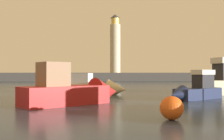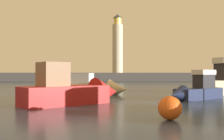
# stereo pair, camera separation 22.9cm
# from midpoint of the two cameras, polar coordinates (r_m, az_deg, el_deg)

# --- Properties ---
(ground_plane) EXTENTS (220.00, 220.00, 0.00)m
(ground_plane) POSITION_cam_midpoint_polar(r_m,az_deg,el_deg) (35.72, -0.99, -3.97)
(ground_plane) COLOR #2D3D51
(breakwater) EXTENTS (72.17, 5.50, 2.17)m
(breakwater) POSITION_cam_midpoint_polar(r_m,az_deg,el_deg) (69.65, -2.36, -1.48)
(breakwater) COLOR #423F3D
(breakwater) RESTS_ON ground_plane
(lighthouse) EXTENTS (2.74, 2.74, 15.60)m
(lighthouse) POSITION_cam_midpoint_polar(r_m,az_deg,el_deg) (70.23, 0.60, 5.45)
(lighthouse) COLOR beige
(lighthouse) RESTS_ON breakwater
(motorboat_0) EXTENTS (6.78, 4.25, 2.42)m
(motorboat_0) POSITION_cam_midpoint_polar(r_m,az_deg,el_deg) (25.38, -3.95, -3.81)
(motorboat_0) COLOR beige
(motorboat_0) RESTS_ON ground_plane
(motorboat_1) EXTENTS (7.11, 5.95, 3.11)m
(motorboat_1) POSITION_cam_midpoint_polar(r_m,az_deg,el_deg) (17.87, -7.87, -4.60)
(motorboat_1) COLOR #B21E1E
(motorboat_1) RESTS_ON ground_plane
(motorboat_2) EXTENTS (5.34, 4.22, 2.51)m
(motorboat_2) POSITION_cam_midpoint_polar(r_m,az_deg,el_deg) (21.45, 17.24, -4.19)
(motorboat_2) COLOR #1E284C
(motorboat_2) RESTS_ON ground_plane
(mooring_buoy) EXTENTS (1.04, 1.04, 1.04)m
(mooring_buoy) POSITION_cam_midpoint_polar(r_m,az_deg,el_deg) (11.85, 12.26, -8.04)
(mooring_buoy) COLOR #EA5919
(mooring_buoy) RESTS_ON ground_plane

